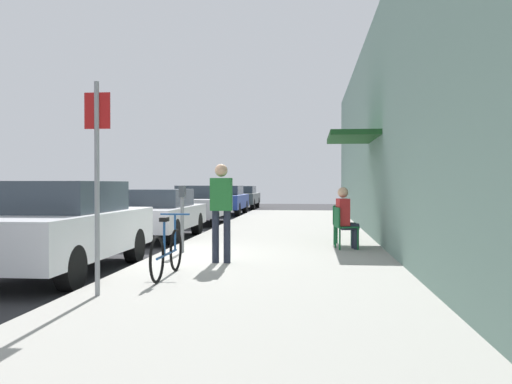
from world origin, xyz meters
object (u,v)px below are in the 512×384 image
at_px(parked_car_0, 61,226).
at_px(pedestrian_standing, 221,205).
at_px(cafe_chair_0, 343,225).
at_px(parking_meter, 182,214).
at_px(parked_car_3, 225,199).
at_px(bicycle_0, 167,252).
at_px(parked_car_4, 242,197).
at_px(parked_car_2, 200,204).
at_px(seated_patron_0, 346,216).
at_px(street_sign, 97,171).
at_px(parked_car_1, 157,213).
at_px(cafe_chair_1, 340,222).

relative_size(parked_car_0, pedestrian_standing, 2.59).
bearing_deg(cafe_chair_0, parking_meter, -164.31).
xyz_separation_m(parked_car_0, parked_car_3, (0.00, 17.11, -0.05)).
height_order(bicycle_0, cafe_chair_0, bicycle_0).
bearing_deg(cafe_chair_0, pedestrian_standing, -134.90).
xyz_separation_m(parked_car_4, parking_meter, (1.55, -21.43, 0.18)).
relative_size(parked_car_0, parked_car_2, 1.00).
bearing_deg(seated_patron_0, cafe_chair_0, -169.72).
bearing_deg(seated_patron_0, parking_meter, -164.41).
height_order(parked_car_3, street_sign, street_sign).
relative_size(parked_car_1, street_sign, 1.69).
bearing_deg(parking_meter, parked_car_0, -127.94).
bearing_deg(pedestrian_standing, cafe_chair_1, 55.01).
bearing_deg(seated_patron_0, parked_car_1, 150.46).
distance_m(parked_car_3, seated_patron_0, 15.00).
distance_m(parked_car_3, parking_meter, 15.20).
height_order(parked_car_1, parking_meter, parking_meter).
distance_m(parked_car_1, pedestrian_standing, 5.57).
xyz_separation_m(parked_car_0, parking_meter, (1.55, 1.99, 0.11)).
distance_m(parked_car_0, seated_patron_0, 5.61).
relative_size(street_sign, pedestrian_standing, 1.53).
height_order(parked_car_1, bicycle_0, parked_car_1).
distance_m(parked_car_0, parking_meter, 2.52).
xyz_separation_m(parked_car_1, parked_car_3, (0.00, 11.49, 0.03)).
bearing_deg(seated_patron_0, cafe_chair_1, 93.64).
distance_m(parked_car_1, parked_car_3, 11.49).
relative_size(parked_car_3, cafe_chair_1, 5.06).
bearing_deg(seated_patron_0, parked_car_3, 108.68).
bearing_deg(parked_car_4, seated_patron_0, -76.83).
height_order(parked_car_4, street_sign, street_sign).
xyz_separation_m(parked_car_2, parked_car_4, (0.00, 12.13, -0.03)).
relative_size(parked_car_3, street_sign, 1.69).
bearing_deg(pedestrian_standing, parked_car_4, 96.39).
xyz_separation_m(parking_meter, bicycle_0, (0.44, -2.78, -0.41)).
bearing_deg(parked_car_2, parked_car_1, -90.00).
height_order(parked_car_0, bicycle_0, parked_car_0).
xyz_separation_m(cafe_chair_0, pedestrian_standing, (-2.20, -2.21, 0.50)).
bearing_deg(parked_car_3, parking_meter, -84.15).
distance_m(seated_patron_0, pedestrian_standing, 3.18).
bearing_deg(cafe_chair_1, parked_car_4, 103.61).
bearing_deg(parked_car_0, seated_patron_0, 31.09).
bearing_deg(parking_meter, parked_car_4, 94.14).
distance_m(parked_car_4, cafe_chair_1, 20.17).
xyz_separation_m(seated_patron_0, cafe_chair_1, (-0.06, 0.92, -0.19)).
distance_m(parking_meter, pedestrian_standing, 1.66).
relative_size(parked_car_4, seated_patron_0, 3.41).
xyz_separation_m(parked_car_2, street_sign, (1.50, -13.49, 0.91)).
relative_size(street_sign, cafe_chair_1, 2.99).
xyz_separation_m(parked_car_2, pedestrian_standing, (2.55, -10.61, 0.39)).
height_order(parked_car_1, parked_car_3, parked_car_3).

